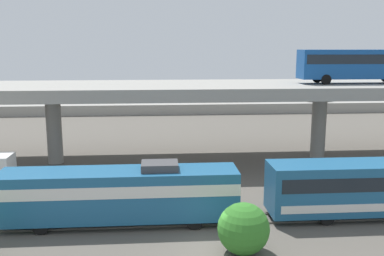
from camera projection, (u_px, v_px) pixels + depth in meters
ground_plane at (214, 248)px, 25.44m from camera, size 260.00×260.00×0.00m
rail_strip_near at (208, 225)px, 28.59m from camera, size 110.00×0.12×0.12m
rail_strip_far at (205, 216)px, 30.11m from camera, size 110.00×0.12×0.12m
train_locomotive at (108, 193)px, 28.46m from camera, size 16.61×3.04×4.18m
highway_overpass at (189, 92)px, 43.70m from camera, size 96.00×11.47×7.92m
transit_bus_on_overpass at (358, 63)px, 43.85m from camera, size 12.00×2.68×3.40m
pier_parking_lot at (176, 106)px, 79.15m from camera, size 79.95×10.03×1.78m
parked_car_0 at (240, 97)px, 78.57m from camera, size 4.18×1.90×1.50m
parked_car_1 at (94, 97)px, 78.51m from camera, size 4.11×1.93×1.50m
parked_car_2 at (319, 97)px, 78.60m from camera, size 4.40×1.82×1.50m
parked_car_3 at (42, 98)px, 77.34m from camera, size 4.37×1.97×1.50m
parked_car_4 at (348, 95)px, 82.45m from camera, size 4.24×1.97×1.50m
parked_car_5 at (208, 97)px, 78.43m from camera, size 4.02×1.83×1.50m
parked_car_7 at (296, 96)px, 80.97m from camera, size 4.50×1.90×1.50m
harbor_water at (172, 97)px, 101.85m from camera, size 140.00×36.00×0.01m
shrub_right at (243, 229)px, 24.53m from camera, size 2.98×2.98×2.98m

